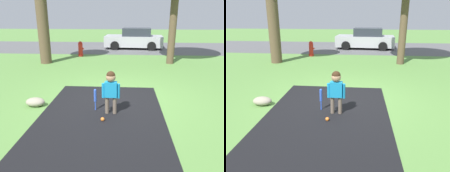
# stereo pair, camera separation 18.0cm
# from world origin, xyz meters

# --- Properties ---
(ground_plane) EXTENTS (60.00, 60.00, 0.00)m
(ground_plane) POSITION_xyz_m (0.00, 0.00, 0.00)
(ground_plane) COLOR #5B8C42
(driveway_strip) EXTENTS (2.85, 7.00, 0.01)m
(driveway_strip) POSITION_xyz_m (-0.36, -2.50, 0.00)
(driveway_strip) COLOR black
(driveway_strip) RESTS_ON ground
(street_strip) EXTENTS (40.00, 6.00, 0.01)m
(street_strip) POSITION_xyz_m (0.00, 9.93, 0.00)
(street_strip) COLOR #59595B
(street_strip) RESTS_ON ground
(child) EXTENTS (0.42, 0.22, 1.02)m
(child) POSITION_xyz_m (-0.15, -0.96, 0.66)
(child) COLOR #6B5B4C
(child) RESTS_ON ground
(baseball_bat) EXTENTS (0.06, 0.06, 0.54)m
(baseball_bat) POSITION_xyz_m (-0.54, -0.80, 0.35)
(baseball_bat) COLOR blue
(baseball_bat) RESTS_ON ground
(sports_ball) EXTENTS (0.09, 0.09, 0.09)m
(sports_ball) POSITION_xyz_m (-0.31, -1.36, 0.04)
(sports_ball) COLOR orange
(sports_ball) RESTS_ON ground
(fire_hydrant) EXTENTS (0.34, 0.30, 0.83)m
(fire_hydrant) POSITION_xyz_m (-2.35, 6.30, 0.41)
(fire_hydrant) COLOR red
(fire_hydrant) RESTS_ON ground
(parked_car) EXTENTS (3.95, 2.20, 1.37)m
(parked_car) POSITION_xyz_m (0.69, 9.58, 0.64)
(parked_car) COLOR #B7B7BC
(parked_car) RESTS_ON ground
(edging_rock) EXTENTS (0.48, 0.33, 0.22)m
(edging_rock) POSITION_xyz_m (-2.09, -0.66, 0.11)
(edging_rock) COLOR #9E937F
(edging_rock) RESTS_ON ground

